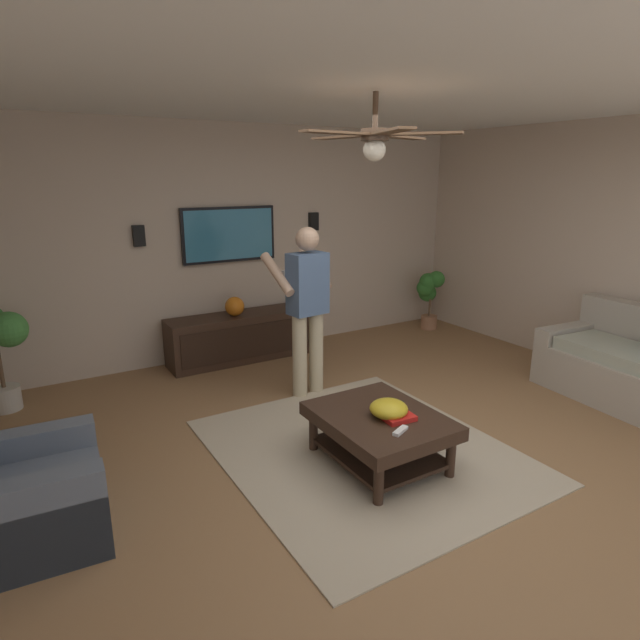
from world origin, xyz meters
TOP-DOWN VIEW (x-y plane):
  - ground_plane at (0.00, 0.00)m, footprint 7.29×7.29m
  - wall_back_tv at (3.08, 0.00)m, footprint 0.10×6.28m
  - ceiling_slab at (0.00, 0.00)m, footprint 6.25×6.28m
  - area_rug at (0.25, 0.22)m, footprint 2.40×2.07m
  - armchair at (0.42, 2.53)m, footprint 0.85×0.86m
  - coffee_table at (0.05, 0.22)m, footprint 1.00×0.80m
  - media_console at (2.74, 0.18)m, footprint 0.45×1.70m
  - tv at (2.98, 0.18)m, footprint 0.05×1.11m
  - person_standing at (1.48, 0.01)m, footprint 0.58×0.58m
  - potted_plant_short at (2.60, -2.58)m, footprint 0.38×0.34m
  - bowl at (-0.02, 0.19)m, footprint 0.28×0.28m
  - remote_white at (-0.25, 0.27)m, footprint 0.10×0.16m
  - remote_black at (0.15, -0.00)m, footprint 0.15×0.12m
  - book at (-0.10, 0.16)m, footprint 0.18×0.23m
  - vase_round at (2.70, 0.26)m, footprint 0.22×0.22m
  - wall_speaker_left at (3.00, -0.96)m, footprint 0.06×0.12m
  - wall_speaker_right at (3.00, 1.18)m, footprint 0.06×0.12m
  - ceiling_fan at (0.35, 0.09)m, footprint 1.19×1.19m

SIDE VIEW (x-z plane):
  - ground_plane at x=0.00m, z-range 0.00..0.00m
  - area_rug at x=0.25m, z-range 0.00..0.01m
  - media_console at x=2.74m, z-range 0.00..0.55m
  - armchair at x=0.42m, z-range -0.13..0.69m
  - coffee_table at x=0.05m, z-range 0.10..0.50m
  - remote_white at x=-0.25m, z-range 0.40..0.42m
  - remote_black at x=0.15m, z-range 0.40..0.42m
  - book at x=-0.10m, z-range 0.40..0.44m
  - bowl at x=-0.02m, z-range 0.40..0.53m
  - potted_plant_short at x=2.60m, z-range 0.12..0.95m
  - vase_round at x=2.70m, z-range 0.55..0.77m
  - person_standing at x=1.48m, z-range 0.11..1.75m
  - wall_back_tv at x=3.08m, z-range 0.00..2.67m
  - tv at x=2.98m, z-range 1.13..1.75m
  - wall_speaker_right at x=3.00m, z-range 1.37..1.59m
  - wall_speaker_left at x=3.00m, z-range 1.43..1.65m
  - ceiling_fan at x=0.35m, z-range 2.11..2.57m
  - ceiling_slab at x=0.00m, z-range 2.67..2.77m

